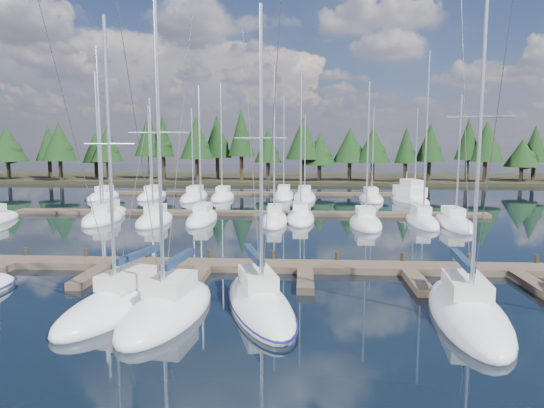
# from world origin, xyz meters

# --- Properties ---
(ground) EXTENTS (260.00, 260.00, 0.00)m
(ground) POSITION_xyz_m (0.00, 30.00, 0.00)
(ground) COLOR black
(ground) RESTS_ON ground
(far_shore) EXTENTS (220.00, 30.00, 0.60)m
(far_shore) POSITION_xyz_m (0.00, 90.00, 0.30)
(far_shore) COLOR black
(far_shore) RESTS_ON ground
(main_dock) EXTENTS (44.00, 6.13, 0.90)m
(main_dock) POSITION_xyz_m (0.00, 17.36, 0.20)
(main_dock) COLOR brown
(main_dock) RESTS_ON ground
(back_docks) EXTENTS (50.00, 21.80, 0.40)m
(back_docks) POSITION_xyz_m (0.00, 49.58, 0.20)
(back_docks) COLOR brown
(back_docks) RESTS_ON ground
(front_sailboat_2) EXTENTS (5.03, 9.01, 13.76)m
(front_sailboat_2) POSITION_xyz_m (-2.47, 10.56, 0.29)
(front_sailboat_2) COLOR white
(front_sailboat_2) RESTS_ON ground
(front_sailboat_3) EXTENTS (4.01, 8.35, 14.61)m
(front_sailboat_3) POSITION_xyz_m (-0.11, 9.79, 0.29)
(front_sailboat_3) COLOR white
(front_sailboat_3) RESTS_ON ground
(front_sailboat_4) EXTENTS (5.14, 9.51, 14.20)m
(front_sailboat_4) POSITION_xyz_m (3.87, 10.91, 0.29)
(front_sailboat_4) COLOR white
(front_sailboat_4) RESTS_ON ground
(front_sailboat_5) EXTENTS (3.92, 9.77, 15.75)m
(front_sailboat_5) POSITION_xyz_m (13.06, 10.34, 0.29)
(front_sailboat_5) COLOR white
(front_sailboat_5) RESTS_ON ground
(back_sailboat_rows) EXTENTS (47.28, 32.98, 17.71)m
(back_sailboat_rows) POSITION_xyz_m (-0.69, 44.98, 0.27)
(back_sailboat_rows) COLOR white
(back_sailboat_rows) RESTS_ON ground
(motor_yacht_right) EXTENTS (5.30, 9.93, 4.73)m
(motor_yacht_right) POSITION_xyz_m (19.85, 53.40, 0.52)
(motor_yacht_right) COLOR white
(motor_yacht_right) RESTS_ON ground
(tree_line) EXTENTS (182.52, 11.68, 13.32)m
(tree_line) POSITION_xyz_m (-2.71, 80.17, 7.35)
(tree_line) COLOR black
(tree_line) RESTS_ON far_shore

